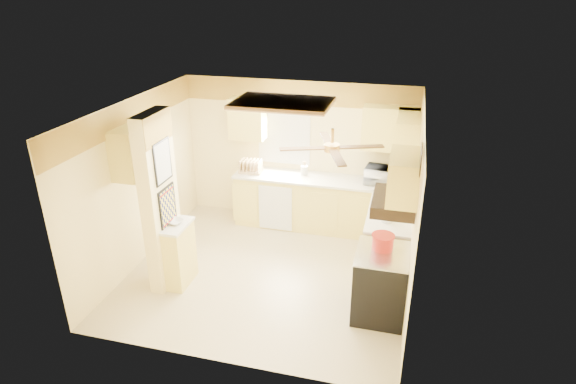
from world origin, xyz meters
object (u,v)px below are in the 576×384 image
(kettle, at_px, (388,214))
(microwave, at_px, (382,176))
(bowl, at_px, (175,222))
(stove, at_px, (380,283))
(dutch_oven, at_px, (383,242))

(kettle, bearing_deg, microwave, 97.88)
(bowl, distance_m, kettle, 2.93)
(stove, bearing_deg, kettle, 90.66)
(stove, distance_m, bowl, 2.88)
(microwave, xyz_separation_m, bowl, (-2.64, -2.13, -0.12))
(stove, relative_size, microwave, 1.76)
(microwave, distance_m, dutch_oven, 2.06)
(dutch_oven, bearing_deg, stove, -79.14)
(microwave, xyz_separation_m, kettle, (0.19, -1.35, -0.03))
(dutch_oven, bearing_deg, bowl, -178.45)
(bowl, relative_size, kettle, 0.87)
(bowl, distance_m, dutch_oven, 2.81)
(microwave, distance_m, bowl, 3.39)
(microwave, bearing_deg, dutch_oven, 102.25)
(stove, distance_m, microwave, 2.25)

